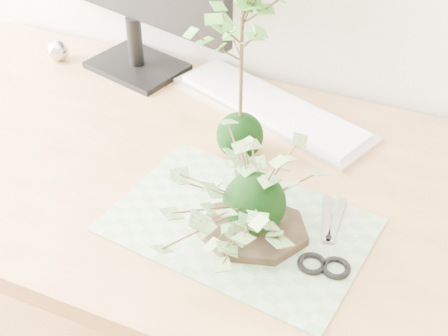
{
  "coord_description": "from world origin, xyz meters",
  "views": [
    {
      "loc": [
        0.31,
        0.45,
        1.45
      ],
      "look_at": [
        0.0,
        1.14,
        0.84
      ],
      "focal_mm": 50.0,
      "sensor_mm": 36.0,
      "label": 1
    }
  ],
  "objects_px": {
    "desk": "(232,216)",
    "maple_kokedama": "(242,30)",
    "ivy_kokedama": "(255,180)",
    "keyboard": "(271,107)"
  },
  "relations": [
    {
      "from": "desk",
      "to": "keyboard",
      "type": "distance_m",
      "value": 0.26
    },
    {
      "from": "desk",
      "to": "ivy_kokedama",
      "type": "height_order",
      "value": "ivy_kokedama"
    },
    {
      "from": "maple_kokedama",
      "to": "keyboard",
      "type": "relative_size",
      "value": 0.77
    },
    {
      "from": "desk",
      "to": "ivy_kokedama",
      "type": "xyz_separation_m",
      "value": [
        0.09,
        -0.11,
        0.2
      ]
    },
    {
      "from": "ivy_kokedama",
      "to": "keyboard",
      "type": "height_order",
      "value": "ivy_kokedama"
    },
    {
      "from": "desk",
      "to": "maple_kokedama",
      "type": "relative_size",
      "value": 4.42
    },
    {
      "from": "desk",
      "to": "keyboard",
      "type": "bearing_deg",
      "value": 93.54
    },
    {
      "from": "keyboard",
      "to": "ivy_kokedama",
      "type": "bearing_deg",
      "value": -53.68
    },
    {
      "from": "maple_kokedama",
      "to": "keyboard",
      "type": "height_order",
      "value": "maple_kokedama"
    },
    {
      "from": "ivy_kokedama",
      "to": "maple_kokedama",
      "type": "bearing_deg",
      "value": 118.63
    }
  ]
}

